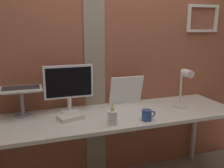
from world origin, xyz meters
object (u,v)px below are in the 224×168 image
monitor (69,84)px  whiteboard_panel (126,90)px  coffee_mug (147,115)px  laptop (21,83)px  desk_lamp (184,84)px  pen_cup (112,118)px

monitor → whiteboard_panel: bearing=4.2°
whiteboard_panel → coffee_mug: 0.49m
monitor → coffee_mug: size_ratio=3.68×
laptop → desk_lamp: bearing=-12.9°
laptop → pen_cup: laptop is taller
monitor → desk_lamp: bearing=-14.4°
whiteboard_panel → monitor: bearing=-175.8°
monitor → whiteboard_panel: size_ratio=1.31×
monitor → coffee_mug: bearing=-38.3°
whiteboard_panel → pen_cup: 0.58m
laptop → desk_lamp: laptop is taller
desk_lamp → coffee_mug: desk_lamp is taller
monitor → desk_lamp: 1.06m
coffee_mug → desk_lamp: bearing=20.8°
monitor → whiteboard_panel: (0.57, 0.04, -0.11)m
desk_lamp → coffee_mug: size_ratio=3.16×
whiteboard_panel → coffee_mug: size_ratio=2.81×
laptop → pen_cup: 0.86m
laptop → coffee_mug: size_ratio=2.90×
laptop → pen_cup: bearing=-37.2°
laptop → monitor: bearing=-9.0°
monitor → laptop: laptop is taller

